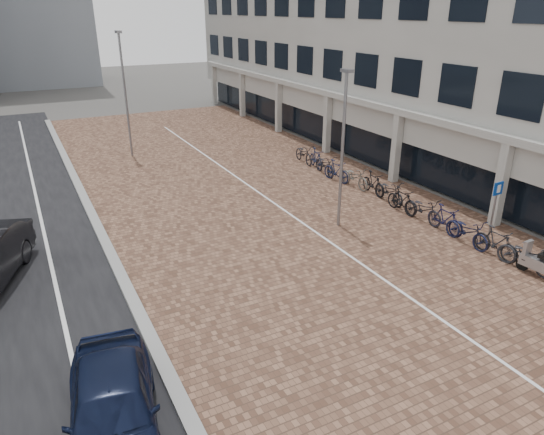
# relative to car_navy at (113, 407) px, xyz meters

# --- Properties ---
(ground) EXTENTS (140.00, 140.00, 0.00)m
(ground) POSITION_rel_car_navy_xyz_m (6.50, -0.21, -0.74)
(ground) COLOR #474442
(ground) RESTS_ON ground
(plaza_brick) EXTENTS (14.50, 42.00, 0.04)m
(plaza_brick) POSITION_rel_car_navy_xyz_m (8.50, 11.79, -0.73)
(plaza_brick) COLOR brown
(plaza_brick) RESTS_ON ground
(curb) EXTENTS (0.35, 42.00, 0.14)m
(curb) POSITION_rel_car_navy_xyz_m (1.40, 11.79, -0.67)
(curb) COLOR gray
(curb) RESTS_ON ground
(lane_line) EXTENTS (0.12, 44.00, 0.00)m
(lane_line) POSITION_rel_car_navy_xyz_m (-0.50, 11.79, -0.71)
(lane_line) COLOR white
(lane_line) RESTS_ON street_asphalt
(parking_line) EXTENTS (0.10, 30.00, 0.00)m
(parking_line) POSITION_rel_car_navy_xyz_m (8.70, 11.79, -0.70)
(parking_line) COLOR white
(parking_line) RESTS_ON plaza_brick
(car_navy) EXTENTS (2.37, 4.53, 1.47)m
(car_navy) POSITION_rel_car_navy_xyz_m (0.00, 0.00, 0.00)
(car_navy) COLOR black
(car_navy) RESTS_ON ground
(scooter_front) EXTENTS (0.64, 1.65, 1.11)m
(scooter_front) POSITION_rel_car_navy_xyz_m (13.17, 0.24, -0.18)
(scooter_front) COLOR #97979C
(scooter_front) RESTS_ON ground
(parking_sign) EXTENTS (0.47, 0.10, 2.27)m
(parking_sign) POSITION_rel_car_navy_xyz_m (14.00, 2.92, 0.77)
(parking_sign) COLOR slate
(parking_sign) RESTS_ON ground
(lamp_near) EXTENTS (0.12, 0.12, 5.89)m
(lamp_near) POSITION_rel_car_navy_xyz_m (9.85, 6.59, 2.21)
(lamp_near) COLOR gray
(lamp_near) RESTS_ON ground
(lamp_far) EXTENTS (0.12, 0.12, 6.74)m
(lamp_far) POSITION_rel_car_navy_xyz_m (4.93, 20.34, 2.64)
(lamp_far) COLOR gray
(lamp_far) RESTS_ON ground
(bike_row) EXTENTS (1.20, 15.84, 1.05)m
(bike_row) POSITION_rel_car_navy_xyz_m (13.08, 7.69, -0.21)
(bike_row) COLOR #232429
(bike_row) RESTS_ON ground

